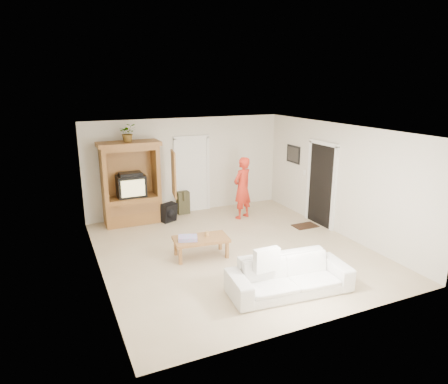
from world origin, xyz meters
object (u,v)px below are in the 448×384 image
Objects in this scene: coffee_table at (201,240)px; man at (242,188)px; sofa at (289,276)px; armoire at (132,188)px.

man is at bearing 50.87° from coffee_table.
coffee_table is at bearing 119.06° from sofa.
man is 1.40× the size of coffee_table.
sofa is 1.79× the size of coffee_table.
sofa is at bearing -70.04° from armoire.
armoire is 2.86m from coffee_table.
armoire reaches higher than sofa.
armoire is 1.28× the size of man.
man reaches higher than sofa.
coffee_table is (0.83, -2.68, -0.55)m from armoire.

